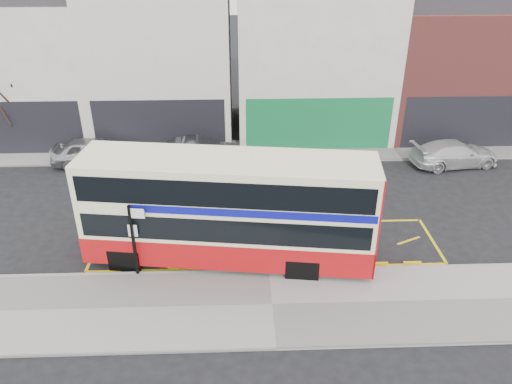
{
  "coord_description": "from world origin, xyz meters",
  "views": [
    {
      "loc": [
        -1.05,
        -15.58,
        11.76
      ],
      "look_at": [
        -0.4,
        2.0,
        2.23
      ],
      "focal_mm": 35.0,
      "sensor_mm": 36.0,
      "label": 1
    }
  ],
  "objects_px": {
    "car_silver": "(95,152)",
    "car_white": "(455,154)",
    "street_tree_right": "(347,82)",
    "car_grey": "(199,153)",
    "street_tree_left": "(6,91)",
    "bus_stop_post": "(134,234)",
    "double_decker_bus": "(229,209)"
  },
  "relations": [
    {
      "from": "bus_stop_post",
      "to": "car_silver",
      "type": "bearing_deg",
      "value": 119.39
    },
    {
      "from": "car_silver",
      "to": "car_white",
      "type": "distance_m",
      "value": 19.6
    },
    {
      "from": "bus_stop_post",
      "to": "car_white",
      "type": "distance_m",
      "value": 18.14
    },
    {
      "from": "car_white",
      "to": "street_tree_right",
      "type": "xyz_separation_m",
      "value": [
        -5.48,
        3.48,
        3.02
      ]
    },
    {
      "from": "street_tree_left",
      "to": "street_tree_right",
      "type": "distance_m",
      "value": 18.99
    },
    {
      "from": "car_silver",
      "to": "street_tree_left",
      "type": "distance_m",
      "value": 6.0
    },
    {
      "from": "car_silver",
      "to": "car_grey",
      "type": "height_order",
      "value": "car_silver"
    },
    {
      "from": "bus_stop_post",
      "to": "car_silver",
      "type": "xyz_separation_m",
      "value": [
        -4.04,
        9.97,
        -1.14
      ]
    },
    {
      "from": "double_decker_bus",
      "to": "bus_stop_post",
      "type": "relative_size",
      "value": 3.8
    },
    {
      "from": "car_silver",
      "to": "street_tree_left",
      "type": "relative_size",
      "value": 0.85
    },
    {
      "from": "double_decker_bus",
      "to": "bus_stop_post",
      "type": "height_order",
      "value": "double_decker_bus"
    },
    {
      "from": "car_silver",
      "to": "car_white",
      "type": "height_order",
      "value": "car_silver"
    },
    {
      "from": "street_tree_right",
      "to": "car_white",
      "type": "bearing_deg",
      "value": -32.42
    },
    {
      "from": "car_white",
      "to": "street_tree_right",
      "type": "height_order",
      "value": "street_tree_right"
    },
    {
      "from": "car_silver",
      "to": "car_white",
      "type": "bearing_deg",
      "value": -91.94
    },
    {
      "from": "double_decker_bus",
      "to": "car_white",
      "type": "distance_m",
      "value": 14.77
    },
    {
      "from": "double_decker_bus",
      "to": "street_tree_right",
      "type": "bearing_deg",
      "value": 67.98
    },
    {
      "from": "car_grey",
      "to": "street_tree_right",
      "type": "bearing_deg",
      "value": -75.5
    },
    {
      "from": "car_silver",
      "to": "car_grey",
      "type": "xyz_separation_m",
      "value": [
        5.69,
        -0.36,
        -0.0
      ]
    },
    {
      "from": "double_decker_bus",
      "to": "street_tree_left",
      "type": "height_order",
      "value": "street_tree_left"
    },
    {
      "from": "car_silver",
      "to": "street_tree_right",
      "type": "relative_size",
      "value": 0.83
    },
    {
      "from": "car_silver",
      "to": "street_tree_left",
      "type": "height_order",
      "value": "street_tree_left"
    },
    {
      "from": "bus_stop_post",
      "to": "car_white",
      "type": "relative_size",
      "value": 0.62
    },
    {
      "from": "double_decker_bus",
      "to": "car_white",
      "type": "bearing_deg",
      "value": 41.76
    },
    {
      "from": "street_tree_left",
      "to": "street_tree_right",
      "type": "bearing_deg",
      "value": 2.29
    },
    {
      "from": "car_white",
      "to": "bus_stop_post",
      "type": "bearing_deg",
      "value": 112.27
    },
    {
      "from": "double_decker_bus",
      "to": "car_grey",
      "type": "height_order",
      "value": "double_decker_bus"
    },
    {
      "from": "car_grey",
      "to": "car_white",
      "type": "distance_m",
      "value": 13.9
    },
    {
      "from": "street_tree_left",
      "to": "street_tree_right",
      "type": "xyz_separation_m",
      "value": [
        18.97,
        0.76,
        0.07
      ]
    },
    {
      "from": "double_decker_bus",
      "to": "street_tree_left",
      "type": "bearing_deg",
      "value": 145.8
    },
    {
      "from": "car_grey",
      "to": "street_tree_left",
      "type": "bearing_deg",
      "value": 71.38
    },
    {
      "from": "car_silver",
      "to": "street_tree_right",
      "type": "xyz_separation_m",
      "value": [
        14.1,
        2.77,
        2.93
      ]
    }
  ]
}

